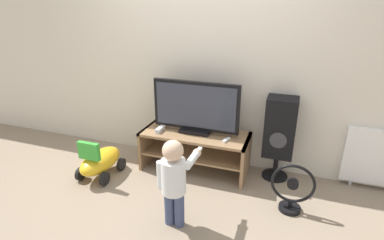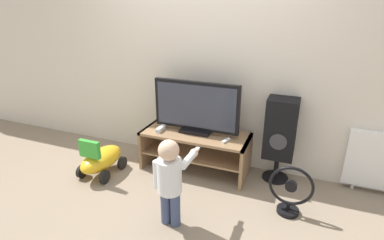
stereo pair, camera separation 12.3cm
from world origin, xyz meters
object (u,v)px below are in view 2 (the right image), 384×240
at_px(speaker_tower, 280,130).
at_px(ride_on_toy, 101,159).
at_px(game_console, 161,129).
at_px(child, 170,176).
at_px(remote_primary, 226,141).
at_px(floor_fan, 290,192).
at_px(television, 196,108).

height_order(speaker_tower, ride_on_toy, speaker_tower).
relative_size(game_console, child, 0.20).
bearing_deg(remote_primary, child, -105.78).
bearing_deg(speaker_tower, remote_primary, -155.77).
bearing_deg(speaker_tower, game_console, -169.95).
bearing_deg(speaker_tower, floor_fan, -71.57).
bearing_deg(floor_fan, remote_primary, 155.29).
relative_size(remote_primary, floor_fan, 0.27).
height_order(television, speaker_tower, television).
distance_m(floor_fan, ride_on_toy, 2.08).
relative_size(child, floor_fan, 1.67).
bearing_deg(game_console, television, 15.25).
bearing_deg(floor_fan, game_console, 167.45).
relative_size(television, floor_fan, 2.01).
relative_size(game_console, speaker_tower, 0.18).
bearing_deg(television, remote_primary, -16.20).
xyz_separation_m(television, remote_primary, (0.39, -0.11, -0.28)).
relative_size(floor_fan, ride_on_toy, 0.81).
bearing_deg(game_console, child, -58.10).
bearing_deg(child, ride_on_toy, 157.34).
xyz_separation_m(television, ride_on_toy, (-0.97, -0.52, -0.58)).
bearing_deg(child, remote_primary, 74.22).
height_order(television, child, television).
bearing_deg(ride_on_toy, child, -22.66).
distance_m(television, game_console, 0.49).
bearing_deg(remote_primary, ride_on_toy, -163.57).
height_order(remote_primary, ride_on_toy, remote_primary).
xyz_separation_m(speaker_tower, floor_fan, (0.19, -0.57, -0.37)).
height_order(television, ride_on_toy, television).
height_order(game_console, child, child).
bearing_deg(remote_primary, floor_fan, -24.71).
bearing_deg(game_console, speaker_tower, 10.05).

